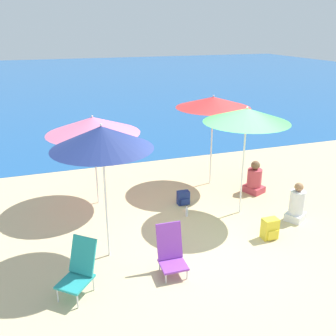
% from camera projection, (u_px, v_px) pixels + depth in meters
% --- Properties ---
extents(ground_plane, '(60.00, 60.00, 0.00)m').
position_uv_depth(ground_plane, '(215.00, 239.00, 7.22)').
color(ground_plane, '#D1BA89').
extents(sea_water, '(60.00, 40.00, 0.01)m').
position_uv_depth(sea_water, '(77.00, 79.00, 29.05)').
color(sea_water, '#1E5699').
rests_on(sea_water, ground).
extents(beach_umbrella_green, '(1.76, 1.76, 2.36)m').
position_uv_depth(beach_umbrella_green, '(247.00, 115.00, 7.50)').
color(beach_umbrella_green, white).
rests_on(beach_umbrella_green, ground).
extents(beach_umbrella_pink, '(2.04, 2.04, 2.07)m').
position_uv_depth(beach_umbrella_pink, '(93.00, 125.00, 8.07)').
color(beach_umbrella_pink, white).
rests_on(beach_umbrella_pink, ground).
extents(beach_umbrella_navy, '(1.67, 1.67, 2.42)m').
position_uv_depth(beach_umbrella_navy, '(102.00, 138.00, 5.94)').
color(beach_umbrella_navy, white).
rests_on(beach_umbrella_navy, ground).
extents(beach_umbrella_red, '(1.83, 1.83, 2.30)m').
position_uv_depth(beach_umbrella_red, '(213.00, 102.00, 9.05)').
color(beach_umbrella_red, white).
rests_on(beach_umbrella_red, ground).
extents(beach_chair_purple, '(0.44, 0.53, 0.82)m').
position_uv_depth(beach_chair_purple, '(171.00, 251.00, 6.17)').
color(beach_chair_purple, silver).
rests_on(beach_chair_purple, ground).
extents(beach_chair_teal, '(0.71, 0.74, 0.85)m').
position_uv_depth(beach_chair_teal, '(79.00, 268.00, 5.67)').
color(beach_chair_teal, silver).
rests_on(beach_chair_teal, ground).
extents(person_seated_near, '(0.54, 0.57, 0.81)m').
position_uv_depth(person_seated_near, '(254.00, 180.00, 9.17)').
color(person_seated_near, '#BF3F4C').
rests_on(person_seated_near, ground).
extents(person_seated_far, '(0.52, 0.50, 0.85)m').
position_uv_depth(person_seated_far, '(297.00, 205.00, 7.82)').
color(person_seated_far, silver).
rests_on(person_seated_far, ground).
extents(backpack_navy, '(0.27, 0.20, 0.32)m').
position_uv_depth(backpack_navy, '(183.00, 198.00, 8.59)').
color(backpack_navy, navy).
rests_on(backpack_navy, ground).
extents(backpack_yellow, '(0.30, 0.23, 0.42)m').
position_uv_depth(backpack_yellow, '(270.00, 229.00, 7.19)').
color(backpack_yellow, yellow).
rests_on(backpack_yellow, ground).
extents(water_bottle, '(0.06, 0.06, 0.27)m').
position_uv_depth(water_bottle, '(187.00, 212.00, 8.05)').
color(water_bottle, silver).
rests_on(water_bottle, ground).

